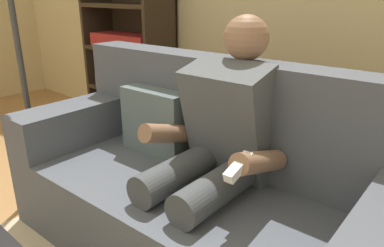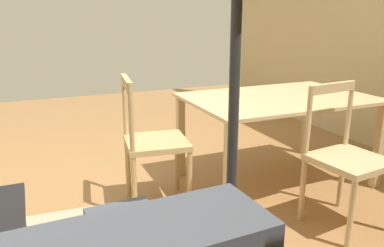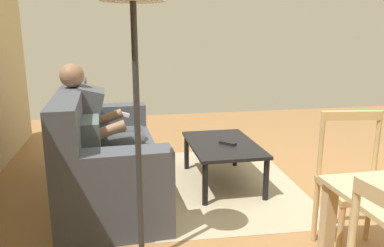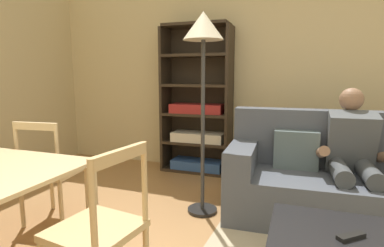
# 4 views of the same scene
# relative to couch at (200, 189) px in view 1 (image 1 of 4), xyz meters

# --- Properties ---
(couch) EXTENTS (2.00, 0.91, 0.96)m
(couch) POSITION_rel_couch_xyz_m (0.00, 0.00, 0.00)
(couch) COLOR #474C56
(couch) RESTS_ON ground_plane
(person_lounging) EXTENTS (0.60, 0.91, 1.17)m
(person_lounging) POSITION_rel_couch_xyz_m (0.09, -0.00, 0.25)
(person_lounging) COLOR #4C5156
(person_lounging) RESTS_ON ground_plane
(bookshelf) EXTENTS (0.92, 0.36, 1.93)m
(bookshelf) POSITION_rel_couch_xyz_m (-1.65, 0.93, 0.45)
(bookshelf) COLOR #2D2319
(bookshelf) RESTS_ON ground_plane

